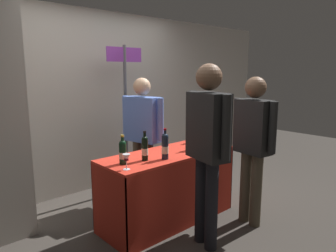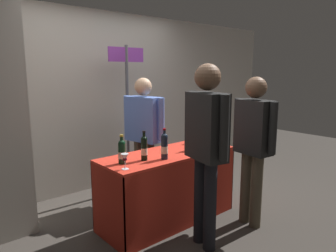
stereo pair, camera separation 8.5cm
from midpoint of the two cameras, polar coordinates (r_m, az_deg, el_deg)
ground_plane at (r=3.73m, az=0.68°, el=-16.65°), size 12.00×12.00×0.00m
back_partition at (r=4.59m, az=-11.94°, el=4.50°), size 7.33×0.12×2.50m
tasting_table at (r=3.53m, az=0.70°, el=-8.97°), size 1.56×0.61×0.79m
featured_wine_bottle at (r=3.06m, az=-7.63°, el=-4.58°), size 0.07×0.07×0.29m
display_bottle_0 at (r=3.18m, az=0.11°, el=-3.65°), size 0.07×0.07×0.32m
display_bottle_1 at (r=3.15m, az=-3.60°, el=-3.97°), size 0.07×0.07×0.30m
display_bottle_2 at (r=3.58m, az=5.57°, el=-2.36°), size 0.07×0.07×0.30m
display_bottle_3 at (r=3.96m, az=6.24°, el=-1.06°), size 0.08×0.08×0.30m
wine_glass_near_vendor at (r=2.89m, az=-7.04°, el=-5.80°), size 0.07×0.07×0.15m
vendor_presenter at (r=3.96m, az=-3.84°, el=-0.38°), size 0.30×0.64×1.59m
taster_foreground_right at (r=2.90m, az=7.83°, el=-2.42°), size 0.30×0.59×1.74m
taster_foreground_left at (r=3.44m, az=16.01°, el=-2.31°), size 0.26×0.55×1.62m
booth_signpost at (r=4.30m, az=-6.86°, el=4.56°), size 0.55×0.04×2.01m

